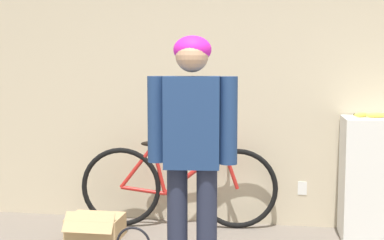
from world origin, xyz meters
TOP-DOWN VIEW (x-y plane):
  - wall_back at (0.00, 2.55)m, footprint 8.00×0.07m
  - person at (-0.22, 1.09)m, footprint 0.59×0.25m
  - bicycle at (-0.54, 2.31)m, footprint 1.76×0.46m
  - banana at (1.11, 2.26)m, footprint 0.35×0.10m
  - cardboard_box at (-1.18, 1.90)m, footprint 0.44×0.39m

SIDE VIEW (x-z plane):
  - cardboard_box at x=-1.18m, z-range -0.03..0.22m
  - bicycle at x=-0.54m, z-range -0.01..0.78m
  - person at x=-0.22m, z-range 0.16..1.80m
  - banana at x=1.11m, z-range 1.02..1.06m
  - wall_back at x=0.00m, z-range 0.00..2.60m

